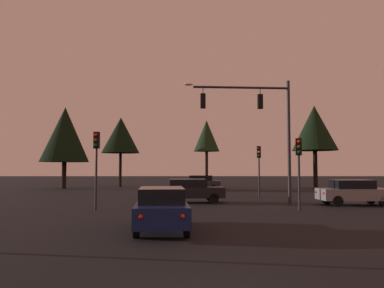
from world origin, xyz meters
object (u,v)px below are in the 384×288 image
car_crossing_left (189,190)px  tree_left_far (65,135)px  traffic_signal_mast_arm (260,118)px  car_crossing_right (354,192)px  traffic_light_corner_left (96,154)px  car_nearside_lane (162,208)px  traffic_light_median (259,161)px  traffic_light_corner_right (299,159)px  car_far_lane (200,183)px  tree_right_cluster (315,128)px  tree_behind_sign (121,135)px  tree_center_horizon (207,136)px

car_crossing_left → tree_left_far: bearing=128.3°
car_crossing_left → tree_left_far: (-13.72, 17.40, 5.16)m
traffic_signal_mast_arm → car_crossing_left: (-4.33, 1.78, -4.47)m
car_crossing_right → tree_left_far: (-23.62, 19.34, 5.16)m
traffic_light_corner_left → car_nearside_lane: 8.24m
traffic_light_median → tree_left_far: (-19.09, 12.94, 3.15)m
traffic_light_corner_right → car_crossing_left: 7.82m
traffic_light_median → car_far_lane: bearing=114.6°
car_nearside_lane → tree_left_far: bearing=113.9°
tree_right_cluster → tree_behind_sign: bearing=167.9°
traffic_light_corner_right → car_far_lane: (-4.66, 18.72, -1.91)m
car_crossing_right → car_far_lane: size_ratio=0.98×
car_crossing_right → tree_center_horizon: bearing=107.6°
traffic_signal_mast_arm → tree_behind_sign: (-12.67, 23.61, 1.00)m
traffic_light_corner_right → car_crossing_right: traffic_light_corner_right is taller
traffic_light_corner_right → car_crossing_right: (4.14, 2.99, -1.91)m
car_crossing_left → traffic_signal_mast_arm: bearing=-22.3°
traffic_light_corner_left → tree_behind_sign: tree_behind_sign is taller
traffic_light_corner_left → car_crossing_left: traffic_light_corner_left is taller
car_nearside_lane → tree_center_horizon: size_ratio=0.58×
car_nearside_lane → tree_right_cluster: size_ratio=0.52×
traffic_light_corner_right → car_crossing_left: traffic_light_corner_right is taller
tree_left_far → tree_behind_sign: bearing=39.4°
traffic_light_corner_left → car_far_lane: bearing=71.4°
traffic_signal_mast_arm → tree_left_far: tree_left_far is taller
traffic_signal_mast_arm → tree_center_horizon: 24.32m
car_crossing_right → tree_behind_sign: 30.45m
traffic_light_corner_left → tree_right_cluster: 28.84m
traffic_light_corner_right → tree_behind_sign: tree_behind_sign is taller
traffic_signal_mast_arm → tree_left_far: bearing=133.3°
traffic_light_median → tree_right_cluster: bearing=56.1°
car_crossing_left → tree_right_cluster: 22.75m
car_crossing_left → tree_left_far: 22.75m
car_nearside_lane → tree_right_cluster: 32.57m
traffic_light_corner_left → car_crossing_right: traffic_light_corner_left is taller
tree_left_far → tree_center_horizon: 16.68m
traffic_light_median → car_crossing_left: traffic_light_median is taller
car_nearside_lane → car_crossing_right: size_ratio=1.12×
car_nearside_lane → tree_behind_sign: (-7.31, 33.13, 5.47)m
car_nearside_lane → car_crossing_right: bearing=40.6°
car_crossing_left → tree_right_cluster: bearing=51.0°
car_crossing_left → traffic_light_corner_left: bearing=-138.6°
traffic_light_median → car_crossing_right: size_ratio=0.92×
car_nearside_lane → tree_left_far: (-12.70, 28.70, 5.16)m
car_far_lane → tree_behind_sign: size_ratio=0.52×
tree_behind_sign → car_far_lane: bearing=-40.4°
traffic_light_corner_left → car_crossing_right: bearing=9.5°
car_far_lane → tree_center_horizon: size_ratio=0.53×
traffic_light_median → car_crossing_left: size_ratio=0.86×
car_crossing_right → tree_right_cluster: tree_right_cluster is taller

